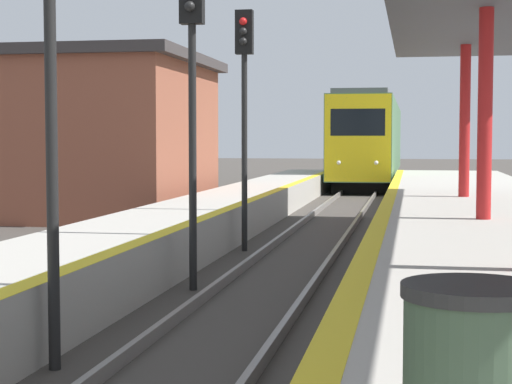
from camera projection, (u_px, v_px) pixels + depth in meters
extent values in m
cube|color=black|center=(371.00, 177.00, 46.46)|extent=(2.35, 21.32, 0.55)
cube|color=#477247|center=(371.00, 138.00, 46.33)|extent=(2.76, 23.69, 3.65)
cube|color=yellow|center=(358.00, 138.00, 34.78)|extent=(2.71, 0.16, 3.58)
cube|color=black|center=(358.00, 122.00, 34.68)|extent=(2.21, 0.06, 1.10)
cube|color=#59595E|center=(372.00, 102.00, 46.21)|extent=(2.35, 22.51, 0.24)
sphere|color=white|center=(339.00, 163.00, 34.92)|extent=(0.18, 0.18, 0.18)
sphere|color=white|center=(376.00, 163.00, 34.65)|extent=(0.18, 0.18, 0.18)
cylinder|color=black|center=(52.00, 169.00, 8.56)|extent=(0.12, 0.12, 4.08)
cylinder|color=black|center=(193.00, 158.00, 13.11)|extent=(0.12, 0.12, 4.08)
sphere|color=black|center=(190.00, 6.00, 12.84)|extent=(0.16, 0.16, 0.16)
cylinder|color=black|center=(244.00, 153.00, 17.73)|extent=(0.12, 0.12, 4.08)
cube|color=black|center=(244.00, 32.00, 17.58)|extent=(0.36, 0.20, 0.90)
sphere|color=red|center=(243.00, 21.00, 17.44)|extent=(0.16, 0.16, 0.16)
sphere|color=black|center=(243.00, 31.00, 17.45)|extent=(0.16, 0.16, 0.16)
sphere|color=black|center=(243.00, 41.00, 17.46)|extent=(0.16, 0.16, 0.16)
cylinder|color=red|center=(485.00, 114.00, 15.68)|extent=(0.27, 0.27, 3.87)
cylinder|color=red|center=(465.00, 121.00, 21.82)|extent=(0.27, 0.27, 3.87)
cylinder|color=#262626|center=(474.00, 291.00, 3.61)|extent=(0.62, 0.62, 0.06)
cube|color=brown|center=(4.00, 141.00, 26.55)|extent=(12.01, 7.13, 4.57)
cube|color=#383333|center=(3.00, 62.00, 26.40)|extent=(12.62, 7.49, 0.30)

